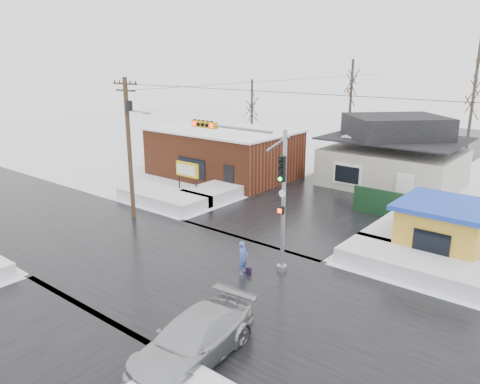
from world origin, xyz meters
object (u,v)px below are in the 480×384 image
Objects in this scene: kiosk at (444,229)px; car at (193,340)px; pedestrian at (243,258)px; utility_pole at (129,141)px; marquee_sign at (187,171)px; traffic_signal at (257,177)px.

kiosk is 0.84× the size of car.
utility_pole is at bearing 74.30° from pedestrian.
traffic_signal is at bearing -29.72° from marquee_sign.
pedestrian is 0.30× the size of car.
kiosk is 15.32m from car.
marquee_sign is 1.54× the size of pedestrian.
traffic_signal reaches higher than pedestrian.
kiosk is (7.07, 7.03, -3.08)m from traffic_signal.
kiosk is (17.43, 6.49, -3.65)m from utility_pole.
marquee_sign is (-1.07, 5.99, -3.19)m from utility_pole.
utility_pole is 6.87m from marquee_sign.
marquee_sign is 14.19m from pedestrian.
car is (14.59, -14.29, -1.12)m from marquee_sign.
traffic_signal is 4.22× the size of pedestrian.
marquee_sign reaches higher than car.
marquee_sign is 0.55× the size of kiosk.
marquee_sign is at bearing 100.13° from utility_pole.
marquee_sign is (-11.43, 6.53, -2.62)m from traffic_signal.
traffic_signal is at bearing -135.16° from kiosk.
car is at bearing -44.41° from marquee_sign.
utility_pole reaches higher than car.
utility_pole is 11.64m from pedestrian.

